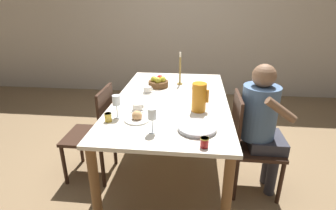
# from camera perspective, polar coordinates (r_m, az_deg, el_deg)

# --- Properties ---
(ground_plane) EXTENTS (20.00, 20.00, 0.00)m
(ground_plane) POSITION_cam_1_polar(r_m,az_deg,el_deg) (2.81, 0.60, -13.61)
(ground_plane) COLOR #7F6647
(wall_back) EXTENTS (10.00, 0.06, 2.60)m
(wall_back) POSITION_cam_1_polar(r_m,az_deg,el_deg) (4.70, 3.64, 17.95)
(wall_back) COLOR beige
(wall_back) RESTS_ON ground_plane
(dining_table) EXTENTS (1.04, 1.80, 0.77)m
(dining_table) POSITION_cam_1_polar(r_m,az_deg,el_deg) (2.48, 0.66, -0.76)
(dining_table) COLOR silver
(dining_table) RESTS_ON ground_plane
(chair_person_side) EXTENTS (0.42, 0.42, 0.91)m
(chair_person_side) POSITION_cam_1_polar(r_m,az_deg,el_deg) (2.42, 17.15, -7.70)
(chair_person_side) COLOR #331E14
(chair_person_side) RESTS_ON ground_plane
(chair_opposite) EXTENTS (0.42, 0.42, 0.91)m
(chair_opposite) POSITION_cam_1_polar(r_m,az_deg,el_deg) (2.58, -15.54, -5.53)
(chair_opposite) COLOR #331E14
(chair_opposite) RESTS_ON ground_plane
(person_seated) EXTENTS (0.39, 0.41, 1.17)m
(person_seated) POSITION_cam_1_polar(r_m,az_deg,el_deg) (2.35, 19.79, -3.10)
(person_seated) COLOR #33333D
(person_seated) RESTS_ON ground_plane
(red_pitcher) EXTENTS (0.14, 0.12, 0.24)m
(red_pitcher) POSITION_cam_1_polar(r_m,az_deg,el_deg) (2.16, 6.77, 1.71)
(red_pitcher) COLOR orange
(red_pitcher) RESTS_ON dining_table
(wine_glass_water) EXTENTS (0.06, 0.06, 0.18)m
(wine_glass_water) POSITION_cam_1_polar(r_m,az_deg,el_deg) (1.79, -3.48, -2.18)
(wine_glass_water) COLOR white
(wine_glass_water) RESTS_ON dining_table
(wine_glass_juice) EXTENTS (0.06, 0.06, 0.18)m
(wine_glass_juice) POSITION_cam_1_polar(r_m,az_deg,el_deg) (2.05, -11.18, 0.73)
(wine_glass_juice) COLOR white
(wine_glass_juice) RESTS_ON dining_table
(teacup_near_person) EXTENTS (0.14, 0.14, 0.06)m
(teacup_near_person) POSITION_cam_1_polar(r_m,az_deg,el_deg) (2.20, -6.65, -0.56)
(teacup_near_person) COLOR silver
(teacup_near_person) RESTS_ON dining_table
(teacup_across) EXTENTS (0.14, 0.14, 0.06)m
(teacup_across) POSITION_cam_1_polar(r_m,az_deg,el_deg) (2.61, -4.48, 3.24)
(teacup_across) COLOR silver
(teacup_across) RESTS_ON dining_table
(serving_tray) EXTENTS (0.28, 0.28, 0.03)m
(serving_tray) POSITION_cam_1_polar(r_m,az_deg,el_deg) (1.88, 6.36, -5.02)
(serving_tray) COLOR #9E9EA3
(serving_tray) RESTS_ON dining_table
(bread_plate) EXTENTS (0.20, 0.20, 0.08)m
(bread_plate) POSITION_cam_1_polar(r_m,az_deg,el_deg) (2.03, -6.75, -2.72)
(bread_plate) COLOR silver
(bread_plate) RESTS_ON dining_table
(jam_jar_amber) EXTENTS (0.06, 0.06, 0.07)m
(jam_jar_amber) POSITION_cam_1_polar(r_m,az_deg,el_deg) (1.67, 7.95, -7.98)
(jam_jar_amber) COLOR #A81E1E
(jam_jar_amber) RESTS_ON dining_table
(jam_jar_red) EXTENTS (0.06, 0.06, 0.07)m
(jam_jar_red) POSITION_cam_1_polar(r_m,az_deg,el_deg) (2.04, -12.90, -2.54)
(jam_jar_red) COLOR gold
(jam_jar_red) RESTS_ON dining_table
(fruit_bowl) EXTENTS (0.21, 0.21, 0.12)m
(fruit_bowl) POSITION_cam_1_polar(r_m,az_deg,el_deg) (2.78, -2.09, 4.92)
(fruit_bowl) COLOR brown
(fruit_bowl) RESTS_ON dining_table
(candlestick_tall) EXTENTS (0.06, 0.06, 0.35)m
(candlestick_tall) POSITION_cam_1_polar(r_m,az_deg,el_deg) (2.83, 2.63, 7.19)
(candlestick_tall) COLOR olive
(candlestick_tall) RESTS_ON dining_table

